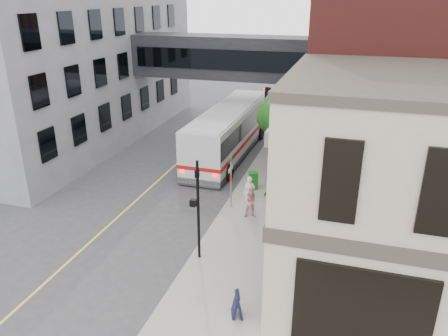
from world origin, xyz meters
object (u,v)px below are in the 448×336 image
Objects in this scene: bus at (229,129)px; newspaper_box at (253,180)px; pedestrian_c at (276,192)px; sandwich_board at (237,305)px; pedestrian_a at (249,192)px; pedestrian_b at (252,202)px.

bus is 12.35× the size of newspaper_box.
pedestrian_c is 8.73m from sandwich_board.
newspaper_box is (-0.33, 2.37, -0.35)m from pedestrian_a.
bus reaches higher than newspaper_box.
bus is 8.67m from pedestrian_a.
pedestrian_a is 1.77× the size of sandwich_board.
newspaper_box is at bearing 134.02° from pedestrian_c.
bus is 9.83m from pedestrian_b.
pedestrian_c is 2.74m from newspaper_box.
pedestrian_c is 1.95× the size of sandwich_board.
bus reaches higher than sandwich_board.
bus is at bearing 99.11° from newspaper_box.
sandwich_board is (1.95, -10.82, -0.02)m from newspaper_box.
pedestrian_a is at bearing 92.51° from pedestrian_b.
pedestrian_b reaches higher than newspaper_box.
newspaper_box is 1.05× the size of sandwich_board.
bus reaches higher than pedestrian_c.
newspaper_box is (-1.69, 2.11, -0.44)m from pedestrian_c.
pedestrian_a is 1.16m from pedestrian_b.
newspaper_box is at bearing 84.69° from pedestrian_b.
newspaper_box is 10.99m from sandwich_board.
newspaper_box is at bearing 91.25° from pedestrian_a.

